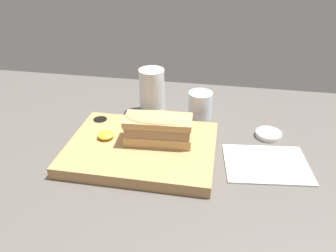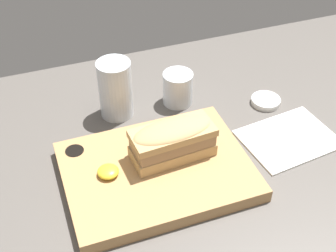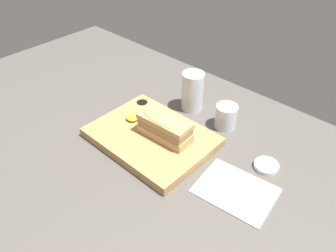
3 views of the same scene
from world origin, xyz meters
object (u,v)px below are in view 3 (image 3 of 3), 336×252
at_px(wine_glass, 226,117).
at_px(condiment_dish, 266,166).
at_px(sandwich, 165,126).
at_px(water_glass, 192,94).
at_px(napkin, 235,190).
at_px(serving_board, 151,137).

distance_m(wine_glass, condiment_dish, 0.20).
xyz_separation_m(sandwich, water_glass, (-0.06, 0.19, -0.01)).
height_order(sandwich, wine_glass, sandwich).
height_order(water_glass, condiment_dish, water_glass).
bearing_deg(sandwich, condiment_dish, 22.92).
height_order(wine_glass, napkin, wine_glass).
xyz_separation_m(water_glass, napkin, (0.30, -0.20, -0.05)).
bearing_deg(napkin, sandwich, 177.37).
height_order(sandwich, water_glass, water_glass).
height_order(serving_board, condiment_dish, serving_board).
distance_m(sandwich, wine_glass, 0.20).
bearing_deg(wine_glass, condiment_dish, -21.51).
relative_size(serving_board, napkin, 1.71).
relative_size(serving_board, sandwich, 2.15).
xyz_separation_m(serving_board, sandwich, (0.04, 0.02, 0.05)).
bearing_deg(napkin, water_glass, 146.62).
relative_size(water_glass, napkin, 0.65).
xyz_separation_m(water_glass, condiment_dish, (0.32, -0.08, -0.05)).
xyz_separation_m(serving_board, condiment_dish, (0.30, 0.13, -0.01)).
height_order(napkin, condiment_dish, condiment_dish).
relative_size(serving_board, condiment_dish, 5.26).
xyz_separation_m(sandwich, wine_glass, (0.08, 0.18, -0.03)).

